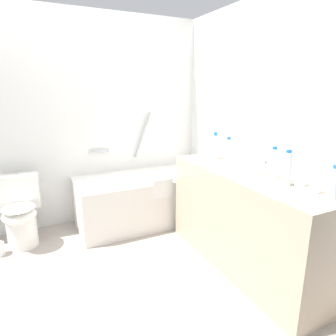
% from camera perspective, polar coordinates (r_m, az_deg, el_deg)
% --- Properties ---
extents(ground_plane, '(4.06, 4.06, 0.00)m').
position_cam_1_polar(ground_plane, '(2.59, -12.21, -20.76)').
color(ground_plane, '#9E9389').
extents(wall_back_tiled, '(3.46, 0.10, 2.31)m').
position_cam_1_polar(wall_back_tiled, '(3.43, -18.75, 8.47)').
color(wall_back_tiled, silver).
rests_on(wall_back_tiled, ground_plane).
extents(wall_right_mirror, '(0.10, 2.94, 2.31)m').
position_cam_1_polar(wall_right_mirror, '(2.90, 18.38, 7.44)').
color(wall_right_mirror, silver).
rests_on(wall_right_mirror, ground_plane).
extents(bathtub, '(1.51, 0.70, 1.23)m').
position_cam_1_polar(bathtub, '(3.42, -4.64, -5.66)').
color(bathtub, silver).
rests_on(bathtub, ground_plane).
extents(toilet, '(0.38, 0.49, 0.69)m').
position_cam_1_polar(toilet, '(3.24, -26.70, -7.94)').
color(toilet, white).
rests_on(toilet, ground_plane).
extents(vanity_counter, '(0.62, 1.60, 0.84)m').
position_cam_1_polar(vanity_counter, '(2.65, 15.79, -9.58)').
color(vanity_counter, tan).
rests_on(vanity_counter, ground_plane).
extents(sink_basin, '(0.33, 0.33, 0.04)m').
position_cam_1_polar(sink_basin, '(2.55, 15.11, 0.03)').
color(sink_basin, white).
rests_on(sink_basin, vanity_counter).
extents(sink_faucet, '(0.10, 0.15, 0.07)m').
position_cam_1_polar(sink_faucet, '(2.67, 18.31, 0.72)').
color(sink_faucet, '#B8B8BD').
rests_on(sink_faucet, vanity_counter).
extents(water_bottle_0, '(0.07, 0.07, 0.26)m').
position_cam_1_polar(water_bottle_0, '(2.87, 9.10, 4.05)').
color(water_bottle_0, silver).
rests_on(water_bottle_0, vanity_counter).
extents(water_bottle_1, '(0.07, 0.07, 0.25)m').
position_cam_1_polar(water_bottle_1, '(2.95, 9.11, 4.36)').
color(water_bottle_1, silver).
rests_on(water_bottle_1, vanity_counter).
extents(water_bottle_2, '(0.07, 0.07, 0.24)m').
position_cam_1_polar(water_bottle_2, '(2.77, 11.60, 3.36)').
color(water_bottle_2, silver).
rests_on(water_bottle_2, vanity_counter).
extents(water_bottle_3, '(0.07, 0.07, 0.22)m').
position_cam_1_polar(water_bottle_3, '(2.04, 29.51, -2.72)').
color(water_bottle_3, silver).
rests_on(water_bottle_3, vanity_counter).
extents(water_bottle_4, '(0.07, 0.07, 0.24)m').
position_cam_1_polar(water_bottle_4, '(2.37, 19.77, 0.88)').
color(water_bottle_4, silver).
rests_on(water_bottle_4, vanity_counter).
extents(water_bottle_5, '(0.07, 0.07, 0.26)m').
position_cam_1_polar(water_bottle_5, '(2.22, 22.10, -0.12)').
color(water_bottle_5, silver).
rests_on(water_bottle_5, vanity_counter).
extents(drinking_glass_0, '(0.07, 0.07, 0.10)m').
position_cam_1_polar(drinking_glass_0, '(3.04, 8.32, 3.39)').
color(drinking_glass_0, white).
rests_on(drinking_glass_0, vanity_counter).
extents(drinking_glass_1, '(0.07, 0.07, 0.09)m').
position_cam_1_polar(drinking_glass_1, '(2.34, 22.10, -1.29)').
color(drinking_glass_1, white).
rests_on(drinking_glass_1, vanity_counter).
extents(drinking_glass_2, '(0.07, 0.07, 0.10)m').
position_cam_1_polar(drinking_glass_2, '(2.25, 24.20, -1.96)').
color(drinking_glass_2, white).
rests_on(drinking_glass_2, vanity_counter).
extents(drinking_glass_3, '(0.06, 0.06, 0.08)m').
position_cam_1_polar(drinking_glass_3, '(2.16, 26.65, -3.30)').
color(drinking_glass_3, white).
rests_on(drinking_glass_3, vanity_counter).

